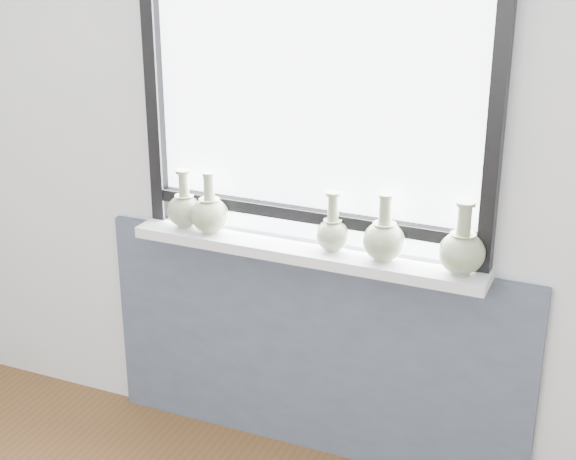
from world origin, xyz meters
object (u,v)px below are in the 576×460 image
at_px(vase_a, 185,208).
at_px(vase_c, 333,231).
at_px(vase_e, 462,250).
at_px(windowsill, 306,251).
at_px(vase_b, 210,213).
at_px(vase_d, 384,238).

distance_m(vase_a, vase_c, 0.59).
distance_m(vase_a, vase_e, 1.05).
distance_m(windowsill, vase_b, 0.39).
bearing_deg(windowsill, vase_d, -0.42).
bearing_deg(vase_c, vase_e, -1.86).
bearing_deg(vase_b, vase_a, 172.26).
bearing_deg(vase_c, vase_a, -179.51).
relative_size(windowsill, vase_c, 6.09).
distance_m(vase_b, vase_d, 0.67).
bearing_deg(vase_d, vase_e, -1.10).
xyz_separation_m(windowsill, vase_c, (0.10, 0.01, 0.09)).
relative_size(vase_a, vase_e, 0.88).
bearing_deg(vase_e, vase_b, -179.65).
xyz_separation_m(vase_a, vase_b, (0.11, -0.02, 0.00)).
height_order(vase_b, vase_c, vase_b).
xyz_separation_m(windowsill, vase_e, (0.56, -0.01, 0.10)).
bearing_deg(vase_a, vase_c, 0.49).
distance_m(windowsill, vase_a, 0.50).
relative_size(vase_a, vase_c, 1.03).
xyz_separation_m(vase_a, vase_c, (0.59, 0.01, -0.00)).
relative_size(vase_a, vase_d, 0.93).
height_order(vase_b, vase_d, vase_d).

